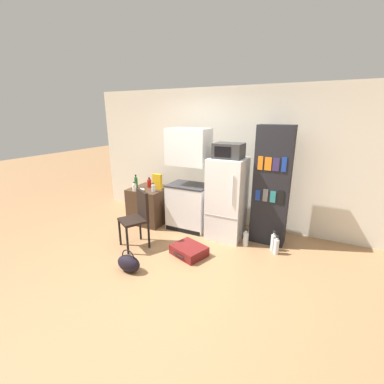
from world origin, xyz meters
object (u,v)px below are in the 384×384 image
Objects in this scene: kitchen_hutch at (189,184)px; chair at (138,214)px; bottle_green_tall at (136,182)px; cereal_box at (157,182)px; side_table at (150,205)px; suitcase_large_flat at (189,250)px; bottle_milk_white at (134,187)px; microwave at (229,151)px; bottle_clear_short at (153,188)px; water_bottle_front at (276,246)px; water_bottle_middle at (246,239)px; water_bottle_back at (273,242)px; bookshelf at (272,186)px; bowl at (141,190)px; bottle_ketchup_red at (149,183)px; handbag at (129,263)px; refrigerator at (227,199)px.

chair is at bearing -112.64° from kitchen_hutch.
cereal_box is (0.43, 0.13, 0.04)m from bottle_green_tall.
side_table is 1.04m from chair.
suitcase_large_flat is (0.47, -0.92, -0.80)m from kitchen_hutch.
cereal_box is (0.19, 0.02, 0.51)m from side_table.
bottle_milk_white is 1.71m from suitcase_large_flat.
microwave reaches higher than bottle_clear_short.
suitcase_large_flat is (1.14, -0.85, -0.79)m from cereal_box.
water_bottle_front is (0.93, -0.24, -1.42)m from microwave.
chair is (0.56, -0.62, -0.23)m from bottle_milk_white.
bottle_green_tall reaches higher than water_bottle_middle.
bottle_milk_white is 0.57× the size of water_bottle_middle.
water_bottle_back is (2.05, 0.83, -0.42)m from chair.
bottle_milk_white reaches higher than water_bottle_middle.
microwave is 1.74× the size of bottle_green_tall.
bookshelf is at bearing 4.30° from kitchen_hutch.
bottle_milk_white is (-0.13, -0.30, 0.43)m from side_table.
bottle_clear_short is at bearing -170.44° from bookshelf.
bottle_milk_white is 0.87m from chair.
bottle_clear_short is (-1.40, -0.21, -0.77)m from microwave.
bookshelf is 2.40m from bowl.
bottle_ketchup_red is (-0.02, 0.04, 0.44)m from side_table.
cereal_box is 1.02m from chair.
kitchen_hutch is 4.03× the size of microwave.
handbag is (-0.08, -1.69, -0.75)m from kitchen_hutch.
bottle_green_tall is 1.93m from handbag.
bookshelf is 2.59m from bottle_green_tall.
suitcase_large_flat is at bearing -31.20° from bottle_clear_short.
water_bottle_back is (-0.06, 0.10, 0.01)m from water_bottle_front.
bottle_ketchup_red is (-1.64, -0.01, 0.09)m from refrigerator.
water_bottle_middle is at bearing -25.58° from refrigerator.
cereal_box reaches higher than bottle_ketchup_red.
bowl is 0.84m from chair.
bottle_clear_short is 2.42m from water_bottle_front.
bottle_milk_white is 0.56× the size of water_bottle_front.
suitcase_large_flat is at bearing -152.25° from water_bottle_front.
water_bottle_back is at bearing -2.70° from cereal_box.
bottle_ketchup_red is at bearing -176.29° from bookshelf.
bookshelf is at bearing 9.56° from bottle_clear_short.
side_table is 0.50× the size of refrigerator.
water_bottle_back is (2.61, 0.21, -0.65)m from bottle_milk_white.
refrigerator reaches higher than bowl.
chair is 2.28m from water_bottle_front.
bottle_clear_short is 0.53× the size of water_bottle_middle.
water_bottle_middle reaches higher than suitcase_large_flat.
water_bottle_middle is (1.20, -0.24, -0.75)m from kitchen_hutch.
refrigerator is 4.61× the size of water_bottle_middle.
handbag is (-0.56, -0.77, 0.05)m from suitcase_large_flat.
refrigerator is 4.55× the size of water_bottle_front.
water_bottle_middle is (2.05, -0.15, -0.23)m from side_table.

